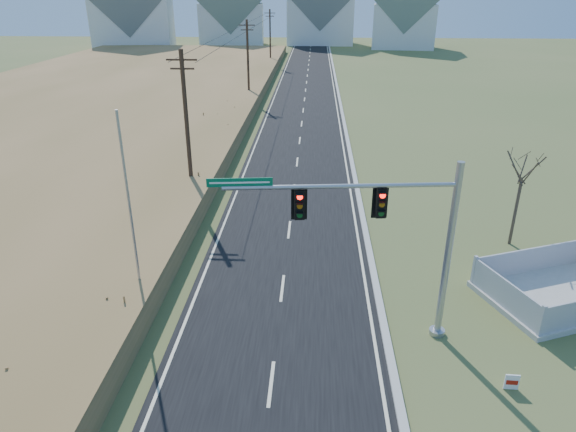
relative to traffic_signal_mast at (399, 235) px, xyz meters
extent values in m
plane|color=#4D5D2D|center=(-4.30, -0.93, -4.29)|extent=(260.00, 260.00, 0.00)
cube|color=black|center=(-4.30, 49.07, -4.26)|extent=(8.00, 180.00, 0.06)
cube|color=#B2AFA8|center=(-0.15, 49.07, -4.20)|extent=(0.30, 180.00, 0.18)
cube|color=#A77B4B|center=(-28.30, 39.07, -3.64)|extent=(38.00, 110.00, 1.30)
cylinder|color=#422D1E|center=(-10.80, 14.07, 0.21)|extent=(0.26, 0.26, 9.00)
cube|color=#422D1E|center=(-10.80, 14.07, 4.11)|extent=(1.80, 0.10, 0.10)
cube|color=#422D1E|center=(-10.80, 14.07, 3.61)|extent=(1.40, 0.10, 0.10)
cylinder|color=#422D1E|center=(-10.80, 44.07, 0.21)|extent=(0.26, 0.26, 9.00)
cube|color=#422D1E|center=(-10.80, 44.07, 4.11)|extent=(1.80, 0.10, 0.10)
cube|color=#422D1E|center=(-10.80, 44.07, 3.61)|extent=(1.40, 0.10, 0.10)
cylinder|color=#422D1E|center=(-10.80, 74.07, 0.21)|extent=(0.26, 0.26, 9.00)
cube|color=#422D1E|center=(-10.80, 74.07, 4.11)|extent=(1.80, 0.10, 0.10)
cube|color=#422D1E|center=(-10.80, 74.07, 3.61)|extent=(1.40, 0.10, 0.10)
cube|color=white|center=(-42.30, 99.07, 0.71)|extent=(17.38, 13.12, 10.00)
cube|color=white|center=(-22.30, 107.07, 0.21)|extent=(14.66, 10.95, 9.00)
cube|color=white|center=(-2.30, 111.07, 0.71)|extent=(15.00, 10.00, 10.00)
cube|color=white|center=(15.70, 103.07, 0.21)|extent=(13.87, 10.31, 9.00)
cube|color=slate|center=(15.70, 103.07, 5.61)|extent=(14.12, 10.51, 13.24)
cylinder|color=#9EA0A5|center=(1.85, 0.19, -4.19)|extent=(0.60, 0.60, 0.20)
cylinder|color=#9EA0A5|center=(1.85, 0.19, -0.82)|extent=(0.26, 0.26, 6.94)
cylinder|color=#9EA0A5|center=(-2.10, -0.21, 1.86)|extent=(7.91, 0.96, 0.16)
cube|color=black|center=(-0.72, -0.07, 1.24)|extent=(0.37, 0.31, 1.05)
cube|color=black|center=(-3.48, -0.35, 1.24)|extent=(0.37, 0.31, 1.05)
cube|color=#05613B|center=(-5.46, -0.55, 2.06)|extent=(2.18, 0.26, 0.30)
cube|color=#B7B5AD|center=(7.65, 2.95, -4.17)|extent=(7.44, 6.29, 0.24)
cube|color=#B4B4BA|center=(6.92, 4.82, -3.45)|extent=(5.63, 2.24, 1.20)
cube|color=#B4B4BA|center=(4.85, 1.86, -3.45)|extent=(1.52, 3.76, 1.20)
cube|color=white|center=(3.66, -2.72, -3.98)|extent=(0.47, 0.07, 0.58)
cube|color=#AA160B|center=(3.65, -2.75, -3.98)|extent=(0.38, 0.04, 0.17)
cylinder|color=#B7B5AD|center=(-10.08, 1.50, -4.21)|extent=(0.37, 0.37, 0.16)
cylinder|color=#9EA0A5|center=(-10.08, 1.50, -0.17)|extent=(0.10, 0.10, 8.25)
cylinder|color=#4C3F33|center=(7.24, 8.10, -2.55)|extent=(0.16, 0.16, 3.47)
camera|label=1|loc=(-3.03, -16.30, 7.92)|focal=32.00mm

